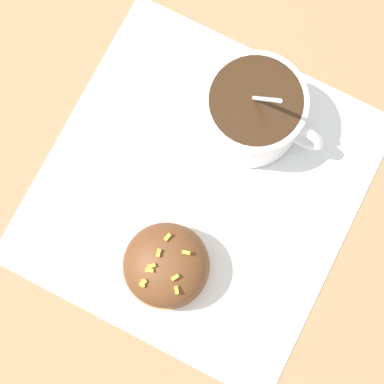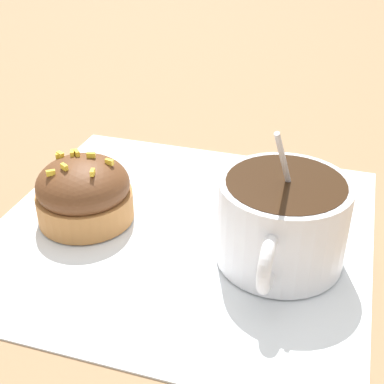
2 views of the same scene
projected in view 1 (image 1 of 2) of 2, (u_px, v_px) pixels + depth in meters
The scene contains 4 objects.
ground_plane at pixel (199, 189), 0.63m from camera, with size 3.00×3.00×0.00m, color #93704C.
paper_napkin at pixel (199, 188), 0.63m from camera, with size 0.31×0.30×0.00m.
coffee_cup at pixel (254, 111), 0.60m from camera, with size 0.10×0.12×0.11m.
frosted_pastry at pixel (166, 265), 0.59m from camera, with size 0.08×0.08×0.06m.
Camera 1 is at (-0.10, -0.05, 0.62)m, focal length 60.00 mm.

